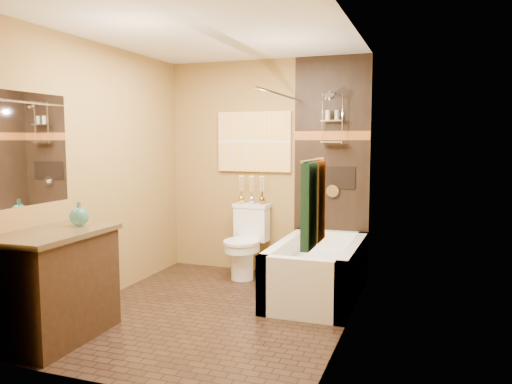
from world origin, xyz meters
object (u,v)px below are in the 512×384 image
at_px(bathtub, 318,275).
at_px(vanity, 54,285).
at_px(sunset_painting, 254,142).
at_px(toilet, 246,241).

distance_m(bathtub, vanity, 2.47).
distance_m(sunset_painting, bathtub, 1.78).
height_order(sunset_painting, vanity, sunset_painting).
height_order(bathtub, vanity, vanity).
bearing_deg(vanity, bathtub, 44.60).
bearing_deg(vanity, sunset_painting, 71.63).
distance_m(bathtub, toilet, 1.06).
bearing_deg(toilet, vanity, -106.00).
bearing_deg(sunset_painting, toilet, -90.00).
height_order(bathtub, toilet, toilet).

